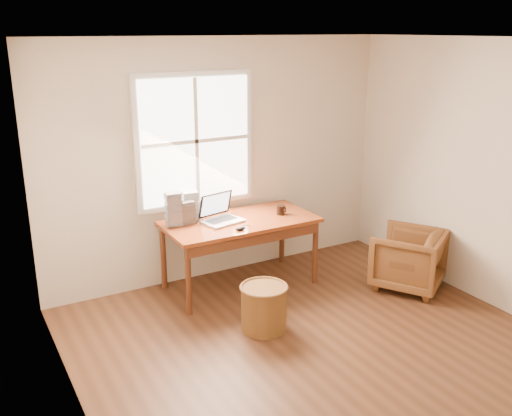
{
  "coord_description": "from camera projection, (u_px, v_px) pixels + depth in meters",
  "views": [
    {
      "loc": [
        -2.62,
        -3.22,
        2.67
      ],
      "look_at": [
        0.11,
        1.65,
        0.9
      ],
      "focal_mm": 40.0,
      "sensor_mm": 36.0,
      "label": 1
    }
  ],
  "objects": [
    {
      "name": "room_shell",
      "position": [
        334.0,
        210.0,
        4.44
      ],
      "size": [
        4.04,
        4.54,
        2.64
      ],
      "color": "#4F2E1B",
      "rests_on": "ground"
    },
    {
      "name": "desk",
      "position": [
        240.0,
        222.0,
        5.99
      ],
      "size": [
        1.6,
        0.8,
        0.04
      ],
      "primitive_type": "cube",
      "color": "brown",
      "rests_on": "room_shell"
    },
    {
      "name": "armchair",
      "position": [
        408.0,
        259.0,
        6.08
      ],
      "size": [
        0.95,
        0.95,
        0.64
      ],
      "primitive_type": "imported",
      "rotation": [
        0.0,
        0.0,
        3.69
      ],
      "color": "brown",
      "rests_on": "room_shell"
    },
    {
      "name": "wicker_stool",
      "position": [
        264.0,
        308.0,
        5.25
      ],
      "size": [
        0.42,
        0.42,
        0.42
      ],
      "primitive_type": "cylinder",
      "rotation": [
        0.0,
        0.0,
        0.01
      ],
      "color": "brown",
      "rests_on": "room_shell"
    },
    {
      "name": "laptop",
      "position": [
        223.0,
        208.0,
        5.86
      ],
      "size": [
        0.5,
        0.51,
        0.31
      ],
      "primitive_type": null,
      "rotation": [
        0.0,
        0.0,
        0.22
      ],
      "color": "#B7BABF",
      "rests_on": "desk"
    },
    {
      "name": "mouse",
      "position": [
        240.0,
        229.0,
        5.67
      ],
      "size": [
        0.11,
        0.07,
        0.04
      ],
      "primitive_type": "ellipsoid",
      "rotation": [
        0.0,
        0.0,
        -0.04
      ],
      "color": "black",
      "rests_on": "desk"
    },
    {
      "name": "coffee_mug",
      "position": [
        281.0,
        210.0,
        6.14
      ],
      "size": [
        0.12,
        0.12,
        0.1
      ],
      "primitive_type": "cylinder",
      "rotation": [
        0.0,
        0.0,
        0.42
      ],
      "color": "black",
      "rests_on": "desk"
    },
    {
      "name": "cd_stack_a",
      "position": [
        190.0,
        206.0,
        5.94
      ],
      "size": [
        0.18,
        0.16,
        0.31
      ],
      "primitive_type": "cube",
      "rotation": [
        0.0,
        0.0,
        -0.14
      ],
      "color": "silver",
      "rests_on": "desk"
    },
    {
      "name": "cd_stack_b",
      "position": [
        187.0,
        212.0,
        5.84
      ],
      "size": [
        0.16,
        0.14,
        0.24
      ],
      "primitive_type": "cube",
      "rotation": [
        0.0,
        0.0,
        0.05
      ],
      "color": "#242429",
      "rests_on": "desk"
    },
    {
      "name": "cd_stack_c",
      "position": [
        174.0,
        209.0,
        5.76
      ],
      "size": [
        0.17,
        0.15,
        0.35
      ],
      "primitive_type": "cube",
      "rotation": [
        0.0,
        0.0,
        -0.12
      ],
      "color": "#A7A9B5",
      "rests_on": "desk"
    },
    {
      "name": "cd_stack_d",
      "position": [
        192.0,
        210.0,
        6.03
      ],
      "size": [
        0.16,
        0.14,
        0.17
      ],
      "primitive_type": "cube",
      "rotation": [
        0.0,
        0.0,
        0.2
      ],
      "color": "silver",
      "rests_on": "desk"
    }
  ]
}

